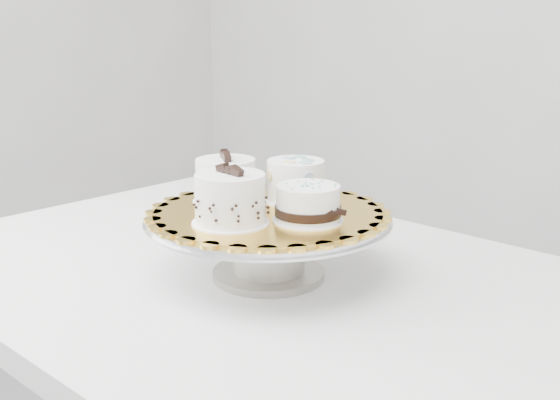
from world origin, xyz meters
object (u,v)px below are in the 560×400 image
Objects in this scene: table at (262,309)px; cake_board at (268,212)px; cake_dots at (296,180)px; cake_stand at (268,234)px; cake_banded at (226,182)px; cake_ribbon at (309,204)px; cake_swirl at (230,200)px.

cake_board is (0.02, -0.01, 0.18)m from table.
table is 0.23m from cake_dots.
cake_stand is 0.12m from cake_banded.
cake_ribbon is at bearing -58.37° from cake_dots.
cake_board is 0.10m from cake_banded.
cake_board is at bearing 100.20° from cake_swirl.
cake_stand is 0.04m from cake_board.
table is at bearing 154.39° from cake_board.
table is 0.25m from cake_swirl.
cake_board is 2.99× the size of cake_swirl.
cake_dots reaches higher than table.
cake_ribbon is (0.18, -0.01, -0.01)m from cake_banded.
cake_dots is at bearing 91.32° from cake_board.
cake_ribbon reaches higher than cake_stand.
cake_swirl reaches higher than cake_stand.
cake_ribbon is (0.09, -0.09, -0.01)m from cake_dots.
cake_banded is (-0.09, 0.00, 0.07)m from cake_stand.
cake_board is 0.09m from cake_ribbon.
cake_dots reaches higher than cake_board.
cake_stand is at bearing 38.37° from cake_banded.
table is 0.18m from cake_board.
cake_stand is (0.02, -0.01, 0.15)m from table.
table is 3.64× the size of cake_board.
cake_swirl is 0.13m from cake_banded.
table is 11.39× the size of cake_dots.
table is 0.15m from cake_stand.
cake_dots is at bearing 100.93° from cake_swirl.
cake_board is at bearing -164.18° from cake_ribbon.
cake_banded is 0.12m from cake_dots.
cake_dots is (-0.00, 0.08, 0.08)m from cake_stand.
cake_swirl is 0.99× the size of cake_ribbon.
cake_stand is 0.11m from cake_ribbon.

